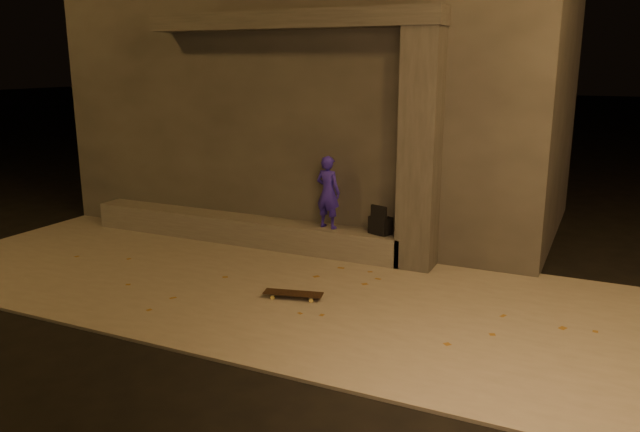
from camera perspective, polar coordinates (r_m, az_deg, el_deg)
The scene contains 9 objects.
ground at distance 7.49m, azimuth -12.88°, elevation -11.26°, with size 120.00×120.00×0.00m, color black.
sidewalk at distance 9.01m, azimuth -5.03°, elevation -6.43°, with size 11.00×4.40×0.04m, color slate.
building at distance 12.91m, azimuth 1.03°, elevation 11.55°, with size 9.00×5.10×5.22m.
ledge at distance 11.10m, azimuth -7.22°, elevation -1.21°, with size 6.00×0.55×0.45m, color #53504B.
column at distance 9.48m, azimuth 9.15°, elevation 5.84°, with size 0.55×0.55×3.60m, color #33302E.
canopy at distance 10.28m, azimuth -2.74°, elevation 17.46°, with size 5.00×0.70×0.28m, color #33302E.
skateboarder at distance 10.13m, azimuth 0.74°, elevation 2.20°, with size 0.43×0.29×1.19m, color #2719A4.
backpack at distance 9.89m, azimuth 5.55°, elevation -0.72°, with size 0.39×0.32×0.48m.
skateboard at distance 8.45m, azimuth -2.47°, elevation -7.11°, with size 0.82×0.38×0.09m.
Camera 1 is at (4.30, -5.27, 3.15)m, focal length 35.00 mm.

